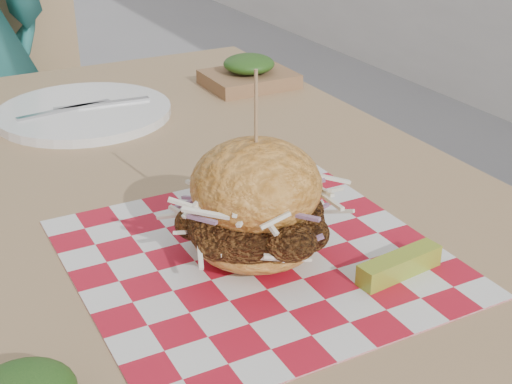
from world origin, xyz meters
TOP-DOWN VIEW (x-y plane):
  - patio_table at (-0.20, -0.03)m, footprint 0.80×1.20m
  - patio_chair at (-0.20, 1.05)m, footprint 0.44×0.45m
  - paper_liner at (-0.16, -0.21)m, footprint 0.36×0.36m
  - sandwich at (-0.16, -0.21)m, footprint 0.17×0.17m
  - pickle_spear at (-0.05, -0.31)m, footprint 0.10×0.03m
  - place_setting at (-0.20, 0.29)m, footprint 0.27×0.27m
  - kraft_tray at (0.10, 0.31)m, footprint 0.15×0.12m

SIDE VIEW (x-z plane):
  - patio_chair at x=-0.20m, z-range 0.08..1.03m
  - patio_table at x=-0.20m, z-range 0.30..1.05m
  - paper_liner at x=-0.16m, z-range 0.75..0.75m
  - place_setting at x=-0.20m, z-range 0.75..0.77m
  - pickle_spear at x=-0.05m, z-range 0.75..0.77m
  - kraft_tray at x=0.10m, z-range 0.74..0.80m
  - sandwich at x=-0.16m, z-range 0.71..0.91m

